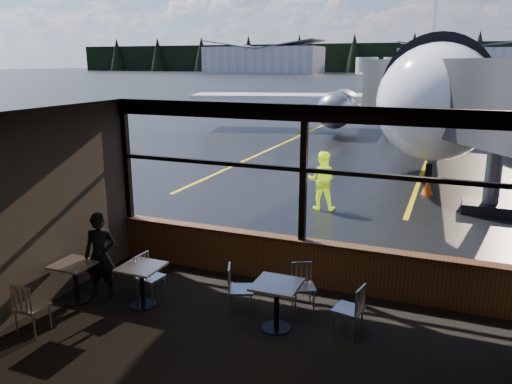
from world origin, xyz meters
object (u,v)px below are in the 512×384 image
Objects in this scene: chair_left_s at (32,307)px; passenger at (101,256)px; chair_near_n at (303,288)px; cone_nose at (428,187)px; airliner at (435,40)px; ground_crew at (322,180)px; cafe_table_near at (277,306)px; cafe_table_mid at (142,286)px; chair_mid_w at (150,278)px; jet_bridge at (498,135)px; cafe_table_left at (76,282)px; chair_near_e at (348,310)px; chair_near_w at (241,290)px.

passenger is at bearing 80.94° from chair_left_s.
cone_nose is at bearing -126.84° from chair_near_n.
ground_crew is at bearing -100.19° from airliner.
cone_nose is (0.86, -14.20, -5.21)m from airliner.
cone_nose is at bearing 80.05° from cafe_table_near.
chair_mid_w is at bearing 90.59° from cafe_table_mid.
cafe_table_left is at bearing -132.80° from jet_bridge.
chair_mid_w is (-3.37, -24.05, -5.03)m from airliner.
ground_crew is (-4.56, -0.28, -1.55)m from jet_bridge.
airliner reaches higher than chair_near_e.
ground_crew is at bearing -105.54° from chair_near_n.
cone_nose is (1.75, 9.97, -0.14)m from cafe_table_near.
airliner reaches higher than jet_bridge.
passenger is at bearing -117.08° from cone_nose.
jet_bridge is 12.72× the size of chair_mid_w.
chair_left_s is at bearing 4.74° from chair_near_n.
ground_crew reaches higher than cafe_table_near.
passenger is (-3.61, -0.89, 0.39)m from chair_near_n.
chair_near_w is 1.00× the size of chair_left_s.
chair_left_s is 1.73× the size of cone_nose.
cafe_table_near is at bearing 113.06° from chair_near_e.
airliner is 24.50m from chair_near_w.
ground_crew is at bearing 176.05° from chair_mid_w.
cafe_table_mid is 3.62m from chair_near_e.
passenger is (-6.87, -7.39, -1.61)m from jet_bridge.
passenger reaches higher than chair_near_w.
jet_bridge is 8.33m from cafe_table_near.
chair_left_s is at bearing -117.30° from passenger.
cafe_table_near is at bearing 90.26° from ground_crew.
chair_mid_w is (-2.48, 0.12, 0.03)m from cafe_table_near.
jet_bridge is 13.73× the size of cafe_table_near.
cone_nose is (2.48, 9.73, -0.19)m from chair_near_w.
passenger reaches higher than chair_near_n.
cafe_table_left reaches higher than cone_nose.
chair_near_w is 0.52× the size of ground_crew.
chair_near_w is at bearing -97.52° from airliner.
chair_mid_w is at bearing -113.26° from cone_nose.
chair_left_s reaches higher than cafe_table_left.
chair_near_w reaches higher than chair_near_n.
cone_nose is at bearing 42.68° from passenger.
chair_near_w is at bearing 161.99° from cafe_table_near.
airliner reaches higher than cafe_table_near.
chair_mid_w is 1.01m from passenger.
chair_mid_w is at bearing 25.16° from cafe_table_left.
jet_bridge is 9.53m from chair_mid_w.
jet_bridge is 12.21× the size of chair_left_s.
chair_mid_w is (-1.75, -0.12, -0.02)m from chair_near_w.
chair_near_w is (-1.62, -23.93, -5.02)m from airliner.
cafe_table_near is 0.47× the size of ground_crew.
cafe_table_left is at bearing 94.09° from chair_left_s.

